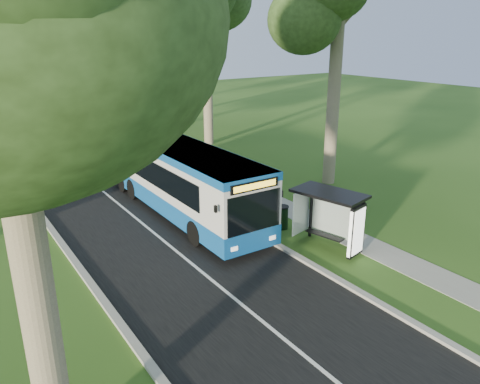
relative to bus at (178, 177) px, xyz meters
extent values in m
plane|color=#2B4F18|center=(1.45, -6.65, -1.66)|extent=(120.00, 120.00, 0.00)
cube|color=black|center=(-2.05, 3.35, -1.65)|extent=(7.00, 100.00, 0.02)
cube|color=#9E9B93|center=(1.45, 3.35, -1.60)|extent=(0.25, 100.00, 0.12)
cube|color=#9E9B93|center=(-5.55, 3.35, -1.60)|extent=(0.25, 100.00, 0.12)
cube|color=white|center=(-2.05, 3.35, -1.64)|extent=(0.12, 100.00, 0.00)
cube|color=gray|center=(4.45, 3.35, -1.65)|extent=(1.50, 100.00, 0.02)
cube|color=silver|center=(0.00, 0.01, 0.12)|extent=(2.53, 12.03, 2.85)
cube|color=#114F9B|center=(0.00, 0.01, -0.91)|extent=(2.56, 12.06, 0.80)
cube|color=#114F9B|center=(0.00, 0.01, 1.38)|extent=(2.56, 12.06, 0.32)
cube|color=black|center=(0.00, -6.02, 0.24)|extent=(2.25, 0.05, 1.45)
cube|color=yellow|center=(0.00, -6.05, 1.24)|extent=(1.80, 0.02, 0.22)
cube|color=black|center=(0.00, -5.95, -1.16)|extent=(2.40, 0.13, 0.30)
cylinder|color=black|center=(-1.13, -3.69, -1.14)|extent=(0.28, 1.04, 1.04)
cylinder|color=black|center=(1.13, -3.69, -1.14)|extent=(0.28, 1.04, 1.04)
cylinder|color=black|center=(-1.13, 3.52, -1.14)|extent=(0.28, 1.04, 1.04)
cylinder|color=black|center=(1.13, 3.52, -1.14)|extent=(0.28, 1.04, 1.04)
cylinder|color=gray|center=(1.75, -5.25, -0.25)|extent=(0.09, 0.09, 2.82)
cube|color=navy|center=(1.75, -5.25, 0.76)|extent=(0.20, 0.38, 0.70)
cylinder|color=yellow|center=(1.72, -5.25, 0.93)|extent=(0.12, 0.23, 0.25)
cube|color=white|center=(1.75, -5.25, -0.03)|extent=(0.18, 0.33, 0.45)
cube|color=black|center=(3.45, -7.90, -0.55)|extent=(0.11, 0.11, 2.21)
cube|color=black|center=(3.45, -5.63, -0.55)|extent=(0.11, 0.11, 2.21)
cube|color=black|center=(2.90, -6.77, 0.61)|extent=(2.05, 2.97, 0.11)
cube|color=silver|center=(3.52, -6.77, -0.46)|extent=(0.57, 2.21, 1.77)
cube|color=black|center=(2.90, -8.01, -0.55)|extent=(0.94, 0.36, 1.95)
cube|color=white|center=(2.90, -8.09, -0.55)|extent=(0.74, 0.20, 1.73)
cube|color=black|center=(3.16, -6.50, -1.26)|extent=(0.70, 1.63, 0.05)
cylinder|color=black|center=(2.72, -4.24, -1.18)|extent=(0.53, 0.53, 0.96)
cylinder|color=black|center=(2.72, -4.24, -0.68)|extent=(0.58, 0.58, 0.05)
cylinder|color=#7A6B56|center=(-8.05, -10.65, 3.45)|extent=(0.65, 0.65, 10.23)
cylinder|color=#7A6B56|center=(8.95, -0.65, 3.73)|extent=(0.67, 0.67, 10.77)
cylinder|color=#7A6B56|center=(8.25, 11.35, 4.08)|extent=(0.69, 0.69, 11.48)
cylinder|color=#7A6B56|center=(9.45, 23.35, 3.84)|extent=(0.67, 0.67, 11.00)
camera|label=1|loc=(-9.08, -18.56, 6.32)|focal=35.00mm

